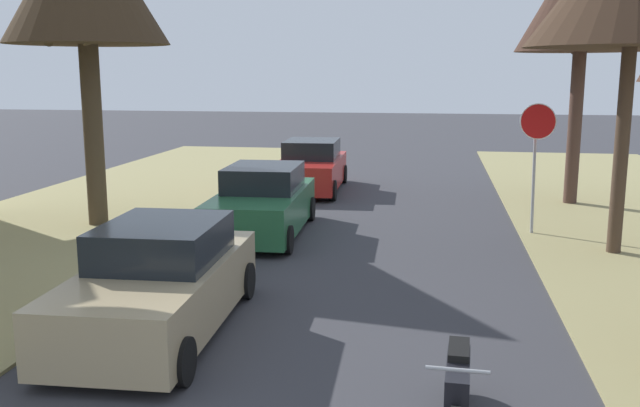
{
  "coord_description": "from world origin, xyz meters",
  "views": [
    {
      "loc": [
        1.6,
        -2.95,
        3.72
      ],
      "look_at": [
        -0.2,
        8.11,
        1.59
      ],
      "focal_mm": 39.28,
      "sensor_mm": 36.0,
      "label": 1
    }
  ],
  "objects_px": {
    "parked_sedan_green": "(263,203)",
    "parked_sedan_red": "(311,168)",
    "stop_sign_far": "(537,140)",
    "parked_sedan_tan": "(160,283)",
    "parked_motorcycle": "(457,387)"
  },
  "relations": [
    {
      "from": "parked_sedan_green",
      "to": "parked_sedan_red",
      "type": "height_order",
      "value": "same"
    },
    {
      "from": "parked_sedan_green",
      "to": "stop_sign_far",
      "type": "bearing_deg",
      "value": 8.6
    },
    {
      "from": "parked_sedan_tan",
      "to": "parked_motorcycle",
      "type": "xyz_separation_m",
      "value": [
        4.14,
        -2.22,
        -0.24
      ]
    },
    {
      "from": "parked_sedan_tan",
      "to": "parked_sedan_green",
      "type": "height_order",
      "value": "same"
    },
    {
      "from": "stop_sign_far",
      "to": "parked_sedan_tan",
      "type": "bearing_deg",
      "value": -130.59
    },
    {
      "from": "parked_sedan_green",
      "to": "parked_motorcycle",
      "type": "relative_size",
      "value": 2.17
    },
    {
      "from": "parked_sedan_tan",
      "to": "parked_motorcycle",
      "type": "height_order",
      "value": "parked_sedan_tan"
    },
    {
      "from": "parked_sedan_red",
      "to": "parked_motorcycle",
      "type": "distance_m",
      "value": 15.09
    },
    {
      "from": "parked_motorcycle",
      "to": "parked_sedan_green",
      "type": "bearing_deg",
      "value": 116.3
    },
    {
      "from": "parked_sedan_tan",
      "to": "parked_sedan_red",
      "type": "distance_m",
      "value": 12.31
    },
    {
      "from": "parked_sedan_tan",
      "to": "parked_motorcycle",
      "type": "bearing_deg",
      "value": -28.17
    },
    {
      "from": "stop_sign_far",
      "to": "parked_motorcycle",
      "type": "xyz_separation_m",
      "value": [
        -1.97,
        -9.35,
        -1.7
      ]
    },
    {
      "from": "parked_sedan_tan",
      "to": "parked_sedan_red",
      "type": "bearing_deg",
      "value": 89.81
    },
    {
      "from": "parked_sedan_tan",
      "to": "parked_sedan_green",
      "type": "bearing_deg",
      "value": 90.18
    },
    {
      "from": "parked_motorcycle",
      "to": "stop_sign_far",
      "type": "bearing_deg",
      "value": 78.12
    }
  ]
}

